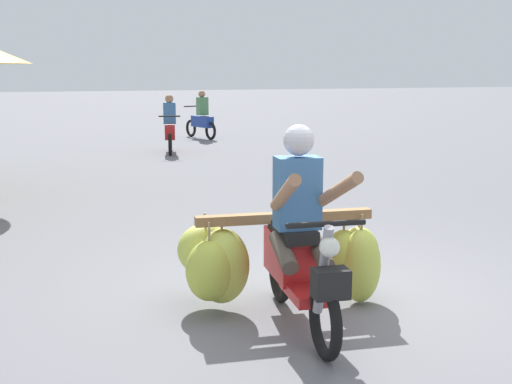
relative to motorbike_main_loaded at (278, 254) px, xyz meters
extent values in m
plane|color=slate|center=(0.53, 0.13, -0.50)|extent=(120.00, 120.00, 0.00)
torus|color=black|center=(-0.03, -0.96, -0.22)|extent=(0.15, 0.57, 0.56)
torus|color=black|center=(0.11, 0.24, -0.22)|extent=(0.15, 0.57, 0.56)
cube|color=red|center=(0.03, -0.46, -0.18)|extent=(0.31, 0.59, 0.08)
cube|color=red|center=(0.07, -0.06, 0.00)|extent=(0.36, 0.67, 0.36)
cube|color=black|center=(0.06, -0.14, 0.22)|extent=(0.33, 0.63, 0.10)
cylinder|color=gray|center=(-0.03, -0.90, 0.12)|extent=(0.10, 0.29, 0.69)
cylinder|color=black|center=(-0.03, -0.94, 0.46)|extent=(0.56, 0.11, 0.04)
sphere|color=silver|center=(-0.04, -1.02, 0.32)|extent=(0.14, 0.14, 0.14)
cube|color=black|center=(-0.05, -1.05, 0.08)|extent=(0.26, 0.19, 0.20)
cube|color=red|center=(-0.03, -0.96, 0.08)|extent=(0.13, 0.29, 0.04)
cube|color=olive|center=(0.09, 0.09, 0.28)|extent=(1.50, 0.28, 0.08)
cube|color=olive|center=(0.11, 0.27, 0.25)|extent=(1.35, 0.24, 0.06)
ellipsoid|color=#C0CA50|center=(0.80, 0.10, -0.10)|extent=(0.43, 0.40, 0.47)
cylinder|color=#998459|center=(0.80, 0.10, 0.20)|extent=(0.02, 0.02, 0.18)
ellipsoid|color=#BCC64C|center=(-0.43, 0.17, -0.11)|extent=(0.49, 0.45, 0.63)
cylinder|color=#998459|center=(-0.43, 0.17, 0.24)|extent=(0.02, 0.02, 0.11)
ellipsoid|color=#BDC74D|center=(-0.50, 0.44, -0.03)|extent=(0.54, 0.50, 0.45)
cylinder|color=#998459|center=(-0.50, 0.44, 0.23)|extent=(0.02, 0.02, 0.13)
ellipsoid|color=#B2BC42|center=(-0.56, 0.09, -0.11)|extent=(0.41, 0.37, 0.50)
cylinder|color=#998459|center=(-0.56, 0.09, 0.20)|extent=(0.02, 0.02, 0.18)
ellipsoid|color=#B8C348|center=(0.73, -0.07, -0.16)|extent=(0.38, 0.35, 0.64)
cylinder|color=#998459|center=(0.73, -0.07, 0.20)|extent=(0.02, 0.02, 0.19)
ellipsoid|color=#B1BB41|center=(0.62, 0.04, -0.08)|extent=(0.36, 0.33, 0.44)
cylinder|color=#998459|center=(0.62, 0.04, 0.20)|extent=(0.02, 0.02, 0.18)
cube|color=#386699|center=(0.05, -0.26, 0.55)|extent=(0.36, 0.26, 0.56)
sphere|color=silver|center=(0.05, -0.28, 0.96)|extent=(0.24, 0.24, 0.24)
cylinder|color=#9E7051|center=(0.20, -0.62, 0.62)|extent=(0.12, 0.72, 0.39)
cylinder|color=#9E7051|center=(-0.18, -0.57, 0.62)|extent=(0.23, 0.72, 0.39)
cylinder|color=#4C4238|center=(0.17, -0.40, 0.12)|extent=(0.18, 0.45, 0.27)
cylinder|color=#4C4238|center=(-0.10, -0.36, 0.12)|extent=(0.18, 0.45, 0.27)
torus|color=black|center=(2.97, 14.43, -0.24)|extent=(0.22, 0.52, 0.52)
torus|color=black|center=(3.28, 13.37, -0.24)|extent=(0.22, 0.52, 0.52)
cube|color=navy|center=(3.15, 13.81, 0.00)|extent=(0.48, 0.93, 0.32)
cylinder|color=black|center=(2.98, 14.38, 0.42)|extent=(0.49, 0.17, 0.04)
cube|color=#4C7F51|center=(3.16, 13.79, 0.45)|extent=(0.34, 0.28, 0.52)
sphere|color=#9E7051|center=(3.15, 13.81, 0.80)|extent=(0.20, 0.20, 0.20)
torus|color=black|center=(1.41, 10.32, -0.24)|extent=(0.19, 0.52, 0.52)
torus|color=black|center=(1.65, 11.39, -0.24)|extent=(0.19, 0.52, 0.52)
cube|color=red|center=(1.55, 10.95, 0.00)|extent=(0.44, 0.93, 0.32)
cylinder|color=black|center=(1.42, 10.37, 0.42)|extent=(0.50, 0.15, 0.04)
cube|color=#386699|center=(1.56, 10.97, 0.45)|extent=(0.34, 0.26, 0.52)
sphere|color=#9E7051|center=(1.55, 10.95, 0.80)|extent=(0.20, 0.20, 0.20)
camera|label=1|loc=(-1.95, -4.83, 1.48)|focal=46.12mm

